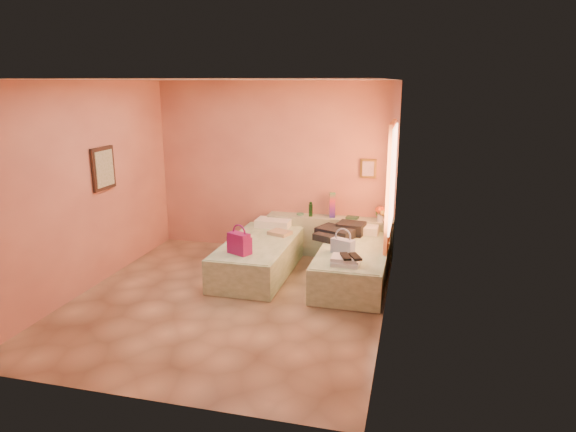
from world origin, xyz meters
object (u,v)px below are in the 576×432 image
headboard_ledge (330,236)px  flower_vase (381,213)px  towel_stack (346,261)px  green_book (352,218)px  magenta_handbag (239,243)px  bed_right (353,265)px  bed_left (259,257)px  blue_handbag (343,246)px  water_bottle (311,209)px

headboard_ledge → flower_vase: (0.82, -0.07, 0.47)m
headboard_ledge → towel_stack: 1.83m
green_book → magenta_handbag: (-1.33, -1.66, -0.02)m
green_book → bed_right: bearing=-74.1°
bed_left → flower_vase: (1.71, 0.98, 0.54)m
bed_left → blue_handbag: blue_handbag is taller
bed_right → flower_vase: flower_vase is taller
bed_right → green_book: green_book is taller
bed_left → green_book: bearing=40.3°
bed_right → flower_vase: (0.30, 0.98, 0.54)m
headboard_ledge → green_book: (0.36, -0.01, 0.34)m
water_bottle → magenta_handbag: size_ratio=0.74×
bed_left → bed_right: size_ratio=1.00×
blue_handbag → bed_right: bearing=88.6°
headboard_ledge → flower_vase: flower_vase is taller
headboard_ledge → water_bottle: water_bottle is taller
water_bottle → towel_stack: bearing=-64.5°
magenta_handbag → blue_handbag: magenta_handbag is taller
green_book → magenta_handbag: 2.13m
green_book → towel_stack: (0.14, -1.74, -0.12)m
headboard_ledge → magenta_handbag: magenta_handbag is taller
flower_vase → blue_handbag: 1.34m
bed_left → magenta_handbag: (-0.08, -0.62, 0.40)m
water_bottle → towel_stack: 1.91m
bed_right → green_book: bearing=99.1°
headboard_ledge → bed_left: 1.37m
towel_stack → water_bottle: bearing=115.5°
bed_right → flower_vase: bearing=73.4°
flower_vase → blue_handbag: flower_vase is taller
towel_stack → headboard_ledge: bearing=106.0°
bed_left → water_bottle: 1.27m
magenta_handbag → towel_stack: 1.47m
blue_handbag → magenta_handbag: bearing=-143.1°
green_book → bed_left: bearing=-133.0°
magenta_handbag → bed_right: bearing=47.3°
green_book → towel_stack: size_ratio=0.55×
headboard_ledge → towel_stack: headboard_ledge is taller
water_bottle → magenta_handbag: (-0.65, -1.64, -0.12)m
headboard_ledge → flower_vase: size_ratio=7.16×
magenta_handbag → towel_stack: magenta_handbag is taller
headboard_ledge → water_bottle: bearing=-173.9°
water_bottle → flower_vase: bearing=-1.8°
green_book → flower_vase: bearing=-0.6°
headboard_ledge → bed_left: bearing=-130.0°
headboard_ledge → bed_left: (-0.88, -1.05, -0.08)m
headboard_ledge → towel_stack: size_ratio=5.86×
flower_vase → headboard_ledge: bearing=175.1°
bed_right → water_bottle: bearing=129.9°
bed_right → towel_stack: bearing=-91.6°
bed_left → towel_stack: 1.58m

